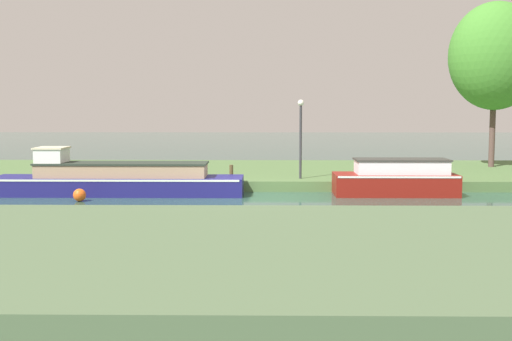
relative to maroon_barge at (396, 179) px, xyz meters
name	(u,v)px	position (x,y,z in m)	size (l,w,h in m)	color
ground_plane	(253,199)	(-5.23, -1.20, -0.59)	(120.00, 120.00, 0.00)	#2B4F44
riverbank_far	(256,173)	(-5.23, 5.80, -0.39)	(72.00, 10.00, 0.40)	#4E6C3C
riverbank_near	(245,250)	(-5.23, -10.20, -0.39)	(72.00, 10.00, 0.40)	#4D6242
maroon_barge	(396,179)	(0.00, 0.00, 0.00)	(4.44, 1.69, 1.34)	maroon
navy_narrowboat	(117,180)	(-10.29, 0.00, -0.04)	(9.20, 1.88, 1.76)	navy
willow_tree_left	(496,56)	(5.88, 7.00, 4.97)	(4.32, 3.72, 7.68)	brown
lamp_post	(301,130)	(-3.42, 1.88, 1.74)	(0.24, 0.24, 3.11)	#333338
mooring_post_near	(231,173)	(-6.12, 1.23, 0.10)	(0.15, 0.15, 0.60)	#4F4124
mooring_post_far	(162,171)	(-8.80, 1.23, 0.17)	(0.14, 0.14, 0.72)	#4B402F
channel_buoy	(80,195)	(-11.17, -1.76, -0.37)	(0.44, 0.44, 0.44)	#E55919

